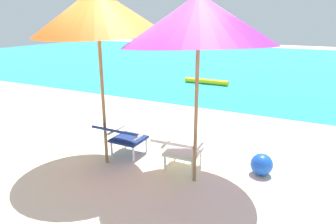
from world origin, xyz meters
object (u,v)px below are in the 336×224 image
at_px(lounge_chair_right, 179,149).
at_px(beach_umbrella_left, 97,11).
at_px(beach_ball, 262,164).
at_px(swim_buoy, 206,81).
at_px(beach_umbrella_right, 199,21).
at_px(lounge_chair_left, 123,135).

distance_m(lounge_chair_right, beach_umbrella_left, 2.31).
distance_m(lounge_chair_right, beach_ball, 1.26).
xyz_separation_m(swim_buoy, beach_umbrella_right, (2.12, -6.45, 2.14)).
relative_size(beach_umbrella_right, beach_ball, 8.43).
xyz_separation_m(swim_buoy, lounge_chair_right, (1.83, -6.33, 0.31)).
height_order(lounge_chair_left, beach_ball, lounge_chair_left).
bearing_deg(lounge_chair_right, beach_ball, 24.45).
bearing_deg(beach_ball, beach_umbrella_left, -162.87).
relative_size(lounge_chair_left, beach_umbrella_right, 0.31).
bearing_deg(beach_ball, swim_buoy, 116.92).
xyz_separation_m(lounge_chair_right, beach_umbrella_right, (0.29, -0.11, 1.84)).
relative_size(swim_buoy, beach_umbrella_right, 0.57).
height_order(lounge_chair_left, beach_umbrella_left, beach_umbrella_left).
distance_m(lounge_chair_left, beach_umbrella_right, 2.29).
distance_m(lounge_chair_right, beach_umbrella_right, 1.86).
distance_m(swim_buoy, lounge_chair_right, 6.60).
relative_size(swim_buoy, beach_ball, 4.80).
height_order(beach_umbrella_left, beach_umbrella_right, beach_umbrella_left).
relative_size(lounge_chair_left, beach_ball, 2.64).
xyz_separation_m(lounge_chair_left, beach_umbrella_right, (1.35, -0.18, 1.84)).
relative_size(lounge_chair_right, beach_umbrella_right, 0.32).
bearing_deg(lounge_chair_left, beach_ball, 11.59).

